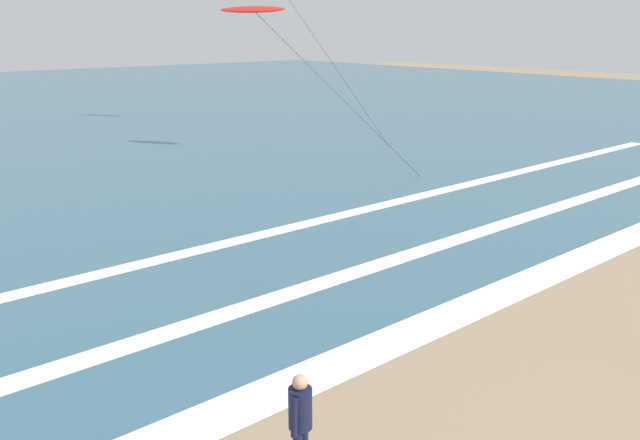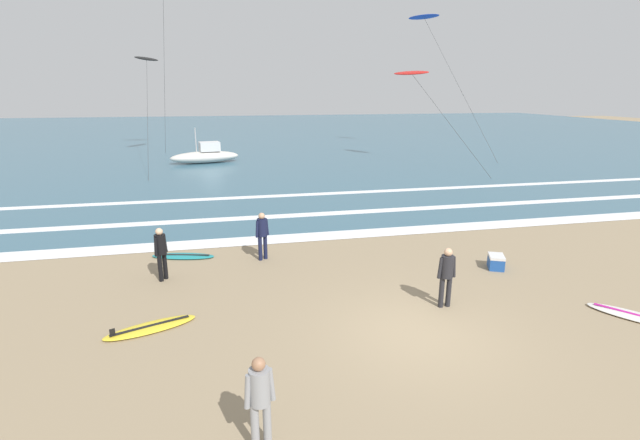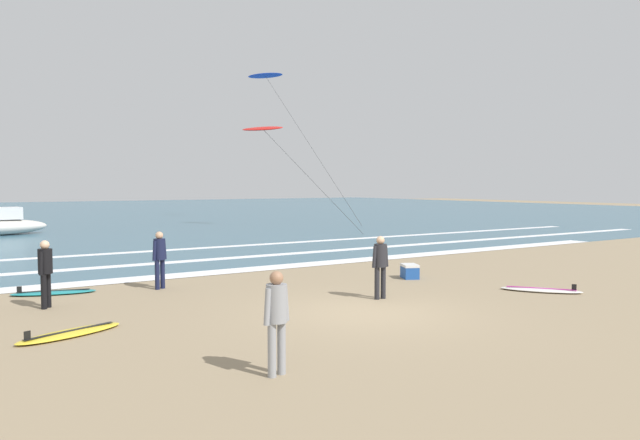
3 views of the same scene
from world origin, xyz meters
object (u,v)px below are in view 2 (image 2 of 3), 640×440
object	(u,v)px
kite_black_high_left	(147,59)
offshore_boat	(205,156)
kite_red_low_near	(411,73)
surfer_left_far	(262,232)
cooler_box	(496,262)
surfer_foreground_main	(161,249)
surfboard_foreground_flat	(635,316)
surfboard_left_pile	(183,256)
kite_blue_mid_center	(424,18)
surfer_mid_group	(260,395)
surfer_background_far	(447,272)
surfboard_near_water	(151,327)

from	to	relation	value
kite_black_high_left	offshore_boat	xyz separation A→B (m)	(4.44, -5.92, -7.35)
kite_red_low_near	surfer_left_far	bearing A→B (deg)	-123.77
kite_red_low_near	cooler_box	xyz separation A→B (m)	(-6.24, -22.25, -6.45)
surfer_foreground_main	kite_red_low_near	xyz separation A→B (m)	(16.35, 21.01, 5.72)
surfboard_foreground_flat	cooler_box	size ratio (longest dim) A/B	2.75
surfer_left_far	surfboard_left_pile	size ratio (longest dim) A/B	0.73
surfboard_foreground_flat	kite_red_low_near	xyz separation A→B (m)	(4.73, 25.88, 6.63)
surfer_foreground_main	kite_blue_mid_center	bearing A→B (deg)	54.37
surfer_mid_group	offshore_boat	bearing A→B (deg)	93.23
surfer_background_far	kite_black_high_left	bearing A→B (deg)	109.13
kite_red_low_near	cooler_box	distance (m)	23.99
surfer_left_far	surfboard_foreground_flat	bearing A→B (deg)	-34.68
surfboard_left_pile	surfer_left_far	bearing A→B (deg)	-16.03
surfer_background_far	cooler_box	xyz separation A→B (m)	(2.81, 2.08, -0.74)
surfboard_foreground_flat	kite_blue_mid_center	world-z (taller)	kite_blue_mid_center
kite_black_high_left	surfer_background_far	bearing A→B (deg)	-70.87
offshore_boat	cooler_box	world-z (taller)	offshore_boat
kite_black_high_left	offshore_boat	distance (m)	10.43
surfboard_foreground_flat	offshore_boat	xyz separation A→B (m)	(-11.06, 27.86, 0.51)
surfboard_left_pile	cooler_box	bearing A→B (deg)	-17.58
surfer_mid_group	cooler_box	distance (m)	9.87
kite_black_high_left	surfer_foreground_main	bearing A→B (deg)	-82.37
surfer_left_far	surfboard_left_pile	world-z (taller)	surfer_left_far
surfer_left_far	kite_red_low_near	xyz separation A→B (m)	(13.32, 19.93, 5.72)
cooler_box	offshore_boat	bearing A→B (deg)	111.51
surfer_left_far	surfboard_left_pile	bearing A→B (deg)	163.97
surfboard_near_water	kite_black_high_left	bearing A→B (deg)	96.99
surfboard_foreground_flat	cooler_box	xyz separation A→B (m)	(-1.51, 3.63, 0.18)
surfboard_foreground_flat	surfboard_left_pile	size ratio (longest dim) A/B	0.93
surfer_foreground_main	kite_blue_mid_center	distance (m)	36.88
surfboard_left_pile	kite_red_low_near	distance (m)	25.80
surfer_mid_group	kite_blue_mid_center	bearing A→B (deg)	62.98
surfer_background_far	surfer_left_far	xyz separation A→B (m)	(-4.28, 4.40, 0.00)
kite_red_low_near	kite_blue_mid_center	distance (m)	10.10
surfer_foreground_main	kite_red_low_near	distance (m)	27.23
surfer_foreground_main	surfer_mid_group	xyz separation A→B (m)	(2.27, -7.18, 0.00)
kite_blue_mid_center	offshore_boat	distance (m)	23.61
surfer_left_far	cooler_box	distance (m)	7.49
surfer_foreground_main	surfer_mid_group	size ratio (longest dim) A/B	1.00
offshore_boat	cooler_box	size ratio (longest dim) A/B	7.33
surfboard_near_water	surfboard_left_pile	bearing A→B (deg)	85.49
surfer_background_far	surfboard_near_water	size ratio (longest dim) A/B	0.73
surfboard_foreground_flat	kite_black_high_left	world-z (taller)	kite_black_high_left
surfboard_foreground_flat	surfer_foreground_main	bearing A→B (deg)	157.29
surfer_foreground_main	surfboard_near_water	size ratio (longest dim) A/B	0.73
surfer_foreground_main	surfer_background_far	distance (m)	8.03
surfboard_foreground_flat	offshore_boat	world-z (taller)	offshore_boat
surfer_left_far	cooler_box	size ratio (longest dim) A/B	2.16
surfer_left_far	surfer_mid_group	size ratio (longest dim) A/B	1.00
surfer_background_far	cooler_box	distance (m)	3.57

